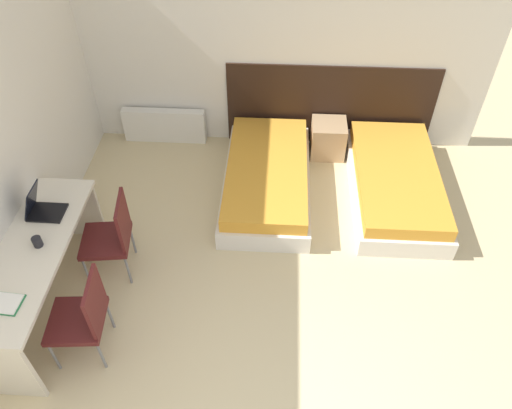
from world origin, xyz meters
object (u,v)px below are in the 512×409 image
at_px(bed_near_window, 267,178).
at_px(chair_near_notebook, 83,315).
at_px(bed_near_door, 395,183).
at_px(laptop, 42,208).
at_px(chair_near_laptop, 112,235).
at_px(nightstand, 328,138).

xyz_separation_m(bed_near_window, chair_near_notebook, (-1.41, -2.12, 0.31)).
distance_m(bed_near_door, laptop, 3.71).
bearing_deg(bed_near_door, chair_near_laptop, -156.74).
bearing_deg(nightstand, chair_near_laptop, -137.21).
bearing_deg(bed_near_door, chair_near_notebook, -143.57).
bearing_deg(chair_near_notebook, nightstand, 48.40).
xyz_separation_m(nightstand, chair_near_laptop, (-2.14, -1.98, 0.27)).
relative_size(bed_near_window, bed_near_door, 1.00).
height_order(bed_near_window, bed_near_door, same).
bearing_deg(chair_near_notebook, chair_near_laptop, 85.17).
distance_m(bed_near_window, bed_near_door, 1.46).
distance_m(bed_near_window, nightstand, 1.05).
relative_size(chair_near_notebook, laptop, 2.87).
distance_m(nightstand, chair_near_laptop, 2.93).
bearing_deg(chair_near_laptop, laptop, 174.17).
distance_m(bed_near_door, chair_near_notebook, 3.58).
distance_m(bed_near_window, chair_near_notebook, 2.56).
bearing_deg(laptop, chair_near_laptop, 1.82).
bearing_deg(chair_near_laptop, chair_near_notebook, -97.10).
bearing_deg(chair_near_notebook, bed_near_door, 31.58).
relative_size(bed_near_window, laptop, 5.98).
height_order(nightstand, chair_near_notebook, chair_near_notebook).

